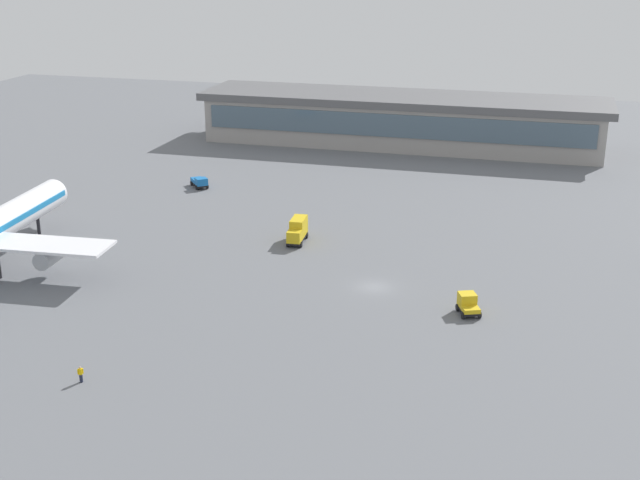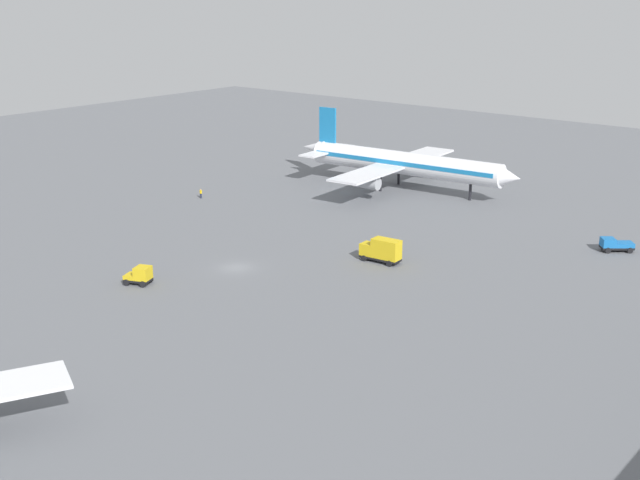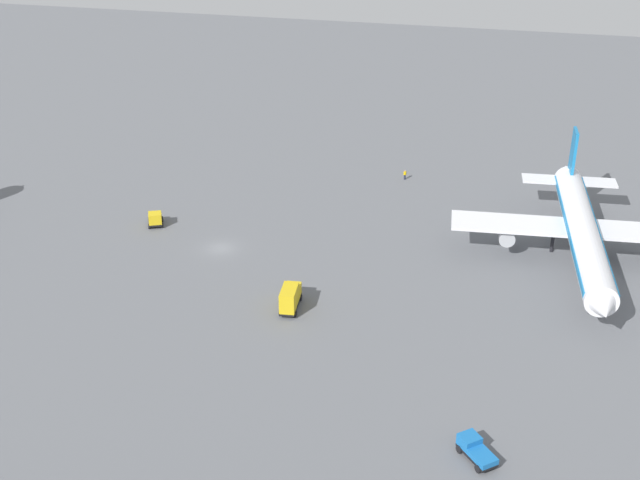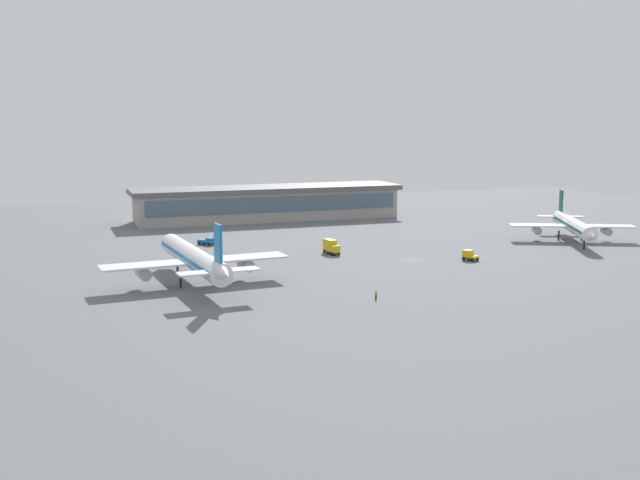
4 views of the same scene
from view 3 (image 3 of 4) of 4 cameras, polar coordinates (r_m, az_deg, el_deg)
ground at (r=121.51m, az=-6.77°, el=-0.57°), size 288.00×288.00×0.00m
airplane_at_gate at (r=120.42m, az=17.35°, el=0.65°), size 35.73×44.45×13.52m
pushback_tractor at (r=85.39m, az=10.51°, el=-13.83°), size 4.28×4.59×1.90m
baggage_tug at (r=129.10m, az=-11.12°, el=1.42°), size 3.21×3.69×2.30m
catering_truck at (r=105.74m, az=-2.04°, el=-3.90°), size 2.55×5.73×3.30m
ground_crew_worker at (r=143.68m, az=5.79°, el=4.43°), size 0.54×0.54×1.67m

